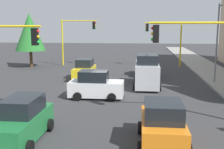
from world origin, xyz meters
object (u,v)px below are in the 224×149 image
Objects in this scene: car_yellow at (85,70)px; car_green at (22,121)px; traffic_signal_far_left at (166,35)px; car_orange at (162,125)px; traffic_signal_near_left at (199,50)px; delivery_van_silver at (147,72)px; tree_opposite_side at (30,32)px; street_lamp_curbside at (219,35)px; traffic_signal_far_right at (76,33)px; car_white at (96,86)px; car_blue at (146,67)px.

car_green is at bearing 0.31° from car_yellow.
traffic_signal_far_left is 23.92m from car_orange.
traffic_signal_near_left is 1.13× the size of delivery_van_silver.
street_lamp_curbside is at bearing 67.45° from tree_opposite_side.
car_green is at bearing 7.30° from traffic_signal_far_right.
street_lamp_curbside is at bearing 18.68° from traffic_signal_far_left.
street_lamp_curbside is at bearing 84.63° from car_yellow.
car_white is 10.30m from car_blue.
traffic_signal_far_right is 18.19m from street_lamp_curbside.
delivery_van_silver is at bearing -12.09° from traffic_signal_far_left.
traffic_signal_far_left is at bearing 158.59° from car_white.
car_orange is at bearing -23.12° from street_lamp_curbside.
street_lamp_curbside is 1.06× the size of tree_opposite_side.
delivery_van_silver is 5.50m from car_white.
car_white is at bearing -42.55° from delivery_van_silver.
tree_opposite_side reaches higher than traffic_signal_far_right.
tree_opposite_side is 1.72× the size of car_white.
street_lamp_curbside is at bearing 138.34° from car_green.
delivery_van_silver is (-8.04, -2.53, -2.57)m from traffic_signal_near_left.
tree_opposite_side is at bearing -137.22° from traffic_signal_near_left.
car_orange is (13.23, -5.65, -3.45)m from street_lamp_curbside.
traffic_signal_far_left is 12.52m from delivery_van_silver.
tree_opposite_side is at bearing -146.06° from car_orange.
tree_opposite_side is 1.75× the size of car_yellow.
traffic_signal_near_left is 0.82× the size of tree_opposite_side.
traffic_signal_far_right is 1.52× the size of car_white.
car_white is (5.61, -9.79, -3.45)m from street_lamp_curbside.
car_orange is (23.62, -2.14, -3.08)m from traffic_signal_far_left.
car_green and car_yellow have the same top height.
car_blue is at bearing 54.29° from traffic_signal_far_right.
car_blue is at bearing -21.26° from traffic_signal_far_left.
traffic_signal_near_left is at bearing 149.79° from car_orange.
delivery_van_silver is 6.49m from car_yellow.
delivery_van_silver is 13.15m from car_green.
traffic_signal_far_right is 1.55× the size of car_yellow.
tree_opposite_side is 1.38× the size of delivery_van_silver.
delivery_van_silver reaches higher than car_yellow.
traffic_signal_far_right is 5.64m from tree_opposite_side.
tree_opposite_side is 26.29m from car_orange.
car_orange is 0.98× the size of car_yellow.
car_orange is 6.23m from car_green.
tree_opposite_side is (2.00, -5.27, 0.19)m from traffic_signal_far_right.
street_lamp_curbside is 14.80m from car_orange.
traffic_signal_near_left reaches higher than delivery_van_silver.
traffic_signal_far_left reaches higher than car_yellow.
delivery_van_silver is (1.57, -6.07, -3.07)m from street_lamp_curbside.
car_green is (11.79, -5.81, -0.39)m from delivery_van_silver.
street_lamp_curbside is at bearing 119.83° from car_white.
traffic_signal_far_right reaches higher than traffic_signal_near_left.
car_yellow is (-10.73, -8.42, -2.96)m from traffic_signal_near_left.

